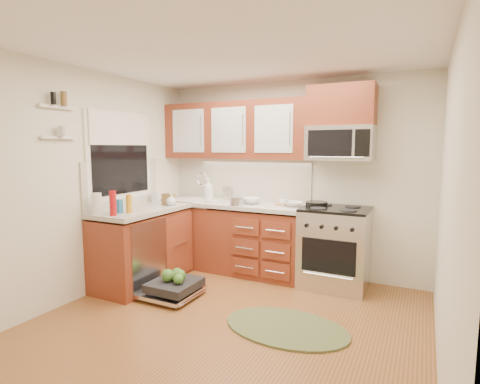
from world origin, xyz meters
The scene contains 38 objects.
floor centered at (0.00, 0.00, 0.00)m, with size 3.50×3.50×0.00m, color brown.
ceiling centered at (0.00, 0.00, 2.50)m, with size 3.50×3.50×0.00m, color white.
wall_back centered at (0.00, 1.75, 1.25)m, with size 3.50×0.04×2.50m, color beige.
wall_front centered at (0.00, -1.75, 1.25)m, with size 3.50×0.04×2.50m, color beige.
wall_left centered at (-1.75, 0.00, 1.25)m, with size 0.04×3.50×2.50m, color beige.
wall_right centered at (1.75, 0.00, 1.25)m, with size 0.04×3.50×2.50m, color beige.
base_cabinet_back centered at (-0.73, 1.45, 0.42)m, with size 2.05×0.60×0.85m, color maroon.
base_cabinet_left centered at (-1.45, 0.52, 0.42)m, with size 0.60×1.25×0.85m, color maroon.
countertop_back centered at (-0.72, 1.44, 0.90)m, with size 2.07×0.64×0.05m, color #BBB4AB.
countertop_left centered at (-1.44, 0.53, 0.90)m, with size 0.64×1.27×0.05m, color #BBB4AB.
backsplash_back centered at (-0.73, 1.74, 1.21)m, with size 2.05×0.02×0.57m, color #B8B3A5.
backsplash_left centered at (-1.74, 0.52, 1.21)m, with size 0.02×1.25×0.57m, color #B8B3A5.
upper_cabinets centered at (-0.73, 1.57, 1.88)m, with size 2.05×0.35×0.75m, color maroon, non-canonical shape.
cabinet_over_mw centered at (0.68, 1.57, 2.13)m, with size 0.76×0.35×0.47m, color maroon.
range centered at (0.68, 1.43, 0.47)m, with size 0.76×0.64×0.95m, color silver, non-canonical shape.
microwave centered at (0.68, 1.55, 1.70)m, with size 0.76×0.38×0.40m, color silver, non-canonical shape.
sink centered at (-1.25, 1.42, 0.80)m, with size 0.62×0.50×0.26m, color white, non-canonical shape.
dishwasher centered at (-0.86, 0.30, 0.10)m, with size 0.70×0.60×0.20m, color silver, non-canonical shape.
window centered at (-1.74, 0.50, 1.55)m, with size 0.03×1.05×1.05m, color white, non-canonical shape.
window_blind centered at (-1.71, 0.50, 1.88)m, with size 0.02×0.96×0.40m, color white.
shelf_upper centered at (-1.72, -0.35, 2.05)m, with size 0.04×0.40×0.03m, color white.
shelf_lower centered at (-1.72, -0.35, 1.75)m, with size 0.04×0.40×0.03m, color white.
rug centered at (0.53, 0.17, 0.01)m, with size 1.16×0.75×0.02m, color #576338, non-canonical shape.
skillet centered at (0.44, 1.48, 0.97)m, with size 0.26×0.26×0.05m, color black.
stock_pot centered at (-0.52, 1.22, 0.98)m, with size 0.18×0.18×0.11m, color silver.
cutting_board centered at (0.04, 1.54, 0.94)m, with size 0.30×0.19×0.02m, color #B38152.
canister centered at (-0.89, 1.65, 1.02)m, with size 0.11×0.11×0.18m, color silver.
paper_towel_roll centered at (-1.60, -0.02, 1.04)m, with size 0.11×0.11×0.23m, color white.
mustard_bottle centered at (-1.35, 0.21, 1.03)m, with size 0.06×0.06×0.20m, color orange.
red_bottle centered at (-1.38, 0.00, 1.06)m, with size 0.07×0.07×0.27m, color #A80E12.
wooden_box centered at (-1.31, 0.87, 1.00)m, with size 0.15×0.10×0.15m, color brown.
blue_carton centered at (-1.46, 0.15, 1.00)m, with size 0.09×0.06×0.15m, color teal.
bowl_a centered at (0.15, 1.46, 0.95)m, with size 0.24×0.24×0.06m, color #999999.
bowl_b centered at (-0.41, 1.44, 0.96)m, with size 0.25×0.25×0.08m, color #999999.
cup centered at (0.01, 1.49, 0.97)m, with size 0.11×0.11×0.09m, color #999999.
soap_bottle_a centered at (-0.95, 1.26, 1.08)m, with size 0.12×0.12×0.32m, color #999999.
soap_bottle_b centered at (-1.62, 1.00, 1.02)m, with size 0.08×0.08×0.18m, color #999999.
soap_bottle_c centered at (-1.25, 0.84, 1.00)m, with size 0.12×0.12×0.15m, color #999999.
Camera 1 is at (1.59, -2.94, 1.65)m, focal length 28.00 mm.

